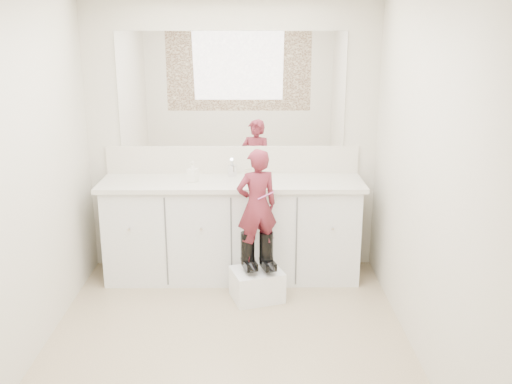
{
  "coord_description": "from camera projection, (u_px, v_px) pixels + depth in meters",
  "views": [
    {
      "loc": [
        0.17,
        -3.56,
        2.16
      ],
      "look_at": [
        0.21,
        0.81,
        0.9
      ],
      "focal_mm": 40.0,
      "sensor_mm": 36.0,
      "label": 1
    }
  ],
  "objects": [
    {
      "name": "toothbrush",
      "position": [
        266.0,
        196.0,
        4.46
      ],
      "size": [
        0.13,
        0.05,
        0.06
      ],
      "primitive_type": "cylinder",
      "rotation": [
        0.0,
        1.22,
        0.31
      ],
      "color": "#CA4E9A",
      "rests_on": "toddler"
    },
    {
      "name": "step_stool",
      "position": [
        257.0,
        284.0,
        4.7
      ],
      "size": [
        0.47,
        0.43,
        0.25
      ],
      "primitive_type": "cube",
      "rotation": [
        0.0,
        0.0,
        0.31
      ],
      "color": "white",
      "rests_on": "floor"
    },
    {
      "name": "faucet",
      "position": [
        232.0,
        171.0,
        5.08
      ],
      "size": [
        0.08,
        0.08,
        0.1
      ],
      "primitive_type": "cylinder",
      "color": "silver",
      "rests_on": "countertop"
    },
    {
      "name": "wall_front",
      "position": [
        208.0,
        281.0,
        2.24
      ],
      "size": [
        2.6,
        0.0,
        2.6
      ],
      "primitive_type": "plane",
      "rotation": [
        -1.57,
        0.0,
        0.0
      ],
      "color": "beige",
      "rests_on": "floor"
    },
    {
      "name": "wall_right",
      "position": [
        425.0,
        182.0,
        3.7
      ],
      "size": [
        0.0,
        3.0,
        3.0
      ],
      "primitive_type": "plane",
      "rotation": [
        1.57,
        0.0,
        -1.57
      ],
      "color": "beige",
      "rests_on": "floor"
    },
    {
      "name": "dot_panel",
      "position": [
        206.0,
        170.0,
        2.13
      ],
      "size": [
        2.0,
        0.01,
        1.2
      ],
      "primitive_type": "cube",
      "color": "#472819",
      "rests_on": "wall_front"
    },
    {
      "name": "backsplash",
      "position": [
        233.0,
        160.0,
        5.16
      ],
      "size": [
        2.28,
        0.03,
        0.25
      ],
      "primitive_type": "cube",
      "color": "beige",
      "rests_on": "countertop"
    },
    {
      "name": "wall_left",
      "position": [
        24.0,
        183.0,
        3.67
      ],
      "size": [
        0.0,
        3.0,
        3.0
      ],
      "primitive_type": "plane",
      "rotation": [
        1.57,
        0.0,
        1.57
      ],
      "color": "beige",
      "rests_on": "floor"
    },
    {
      "name": "wall_back",
      "position": [
        232.0,
        139.0,
        5.13
      ],
      "size": [
        2.6,
        0.0,
        2.6
      ],
      "primitive_type": "plane",
      "rotation": [
        1.57,
        0.0,
        0.0
      ],
      "color": "beige",
      "rests_on": "floor"
    },
    {
      "name": "floor",
      "position": [
        228.0,
        347.0,
        4.02
      ],
      "size": [
        3.0,
        3.0,
        0.0
      ],
      "primitive_type": "plane",
      "color": "#8E7A5C",
      "rests_on": "ground"
    },
    {
      "name": "boot_left",
      "position": [
        248.0,
        252.0,
        4.62
      ],
      "size": [
        0.18,
        0.25,
        0.33
      ],
      "primitive_type": null,
      "rotation": [
        0.0,
        0.0,
        0.31
      ],
      "color": "black",
      "rests_on": "step_stool"
    },
    {
      "name": "countertop",
      "position": [
        232.0,
        183.0,
        4.94
      ],
      "size": [
        2.28,
        0.58,
        0.04
      ],
      "primitive_type": "cube",
      "color": "beige",
      "rests_on": "vanity_cabinet"
    },
    {
      "name": "mirror",
      "position": [
        232.0,
        90.0,
        4.99
      ],
      "size": [
        2.0,
        0.02,
        1.0
      ],
      "primitive_type": "cube",
      "color": "white",
      "rests_on": "wall_back"
    },
    {
      "name": "toddler",
      "position": [
        257.0,
        205.0,
        4.52
      ],
      "size": [
        0.38,
        0.31,
        0.92
      ],
      "primitive_type": "imported",
      "rotation": [
        0.0,
        0.0,
        3.45
      ],
      "color": "#A0313C",
      "rests_on": "step_stool"
    },
    {
      "name": "boot_right",
      "position": [
        266.0,
        252.0,
        4.62
      ],
      "size": [
        0.18,
        0.25,
        0.33
      ],
      "primitive_type": null,
      "rotation": [
        0.0,
        0.0,
        0.31
      ],
      "color": "black",
      "rests_on": "step_stool"
    },
    {
      "name": "vanity_cabinet",
      "position": [
        232.0,
        231.0,
        5.08
      ],
      "size": [
        2.2,
        0.55,
        0.85
      ],
      "primitive_type": "cube",
      "color": "silver",
      "rests_on": "floor"
    },
    {
      "name": "cup",
      "position": [
        250.0,
        175.0,
        4.91
      ],
      "size": [
        0.14,
        0.14,
        0.1
      ],
      "primitive_type": "imported",
      "rotation": [
        0.0,
        0.0,
        0.39
      ],
      "color": "#BFB199",
      "rests_on": "countertop"
    },
    {
      "name": "soap_bottle",
      "position": [
        193.0,
        172.0,
        4.89
      ],
      "size": [
        0.1,
        0.1,
        0.17
      ],
      "primitive_type": "imported",
      "rotation": [
        0.0,
        0.0,
        -0.36
      ],
      "color": "white",
      "rests_on": "countertop"
    }
  ]
}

